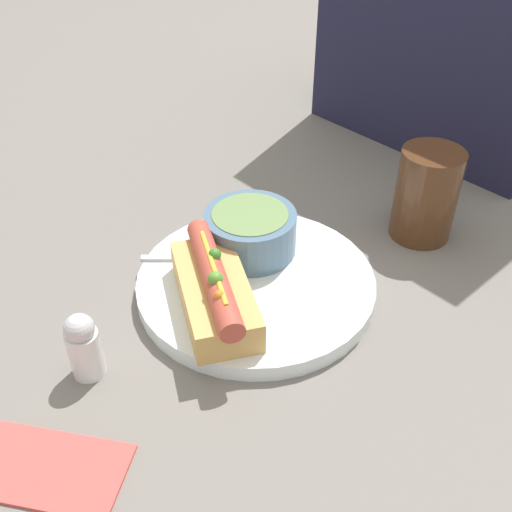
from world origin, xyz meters
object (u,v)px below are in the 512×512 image
Objects in this scene: soup_bowl at (250,230)px; drinking_glass at (426,195)px; spoon at (234,257)px; salt_shaker at (84,346)px; hot_dog at (215,290)px.

drinking_glass is at bearing 62.96° from soup_bowl.
salt_shaker is (0.02, -0.20, 0.01)m from spoon.
hot_dog reaches higher than spoon.
hot_dog is 0.08m from spoon.
salt_shaker is (-0.08, -0.42, -0.02)m from drinking_glass.
soup_bowl is 0.92× the size of drinking_glass.
salt_shaker is (-0.03, -0.13, -0.01)m from hot_dog.
drinking_glass is (0.05, 0.28, 0.01)m from hot_dog.
spoon is at bearing 95.74° from salt_shaker.
soup_bowl reaches higher than spoon.
hot_dog is 0.10m from soup_bowl.
soup_bowl is 0.22m from drinking_glass.
drinking_glass is (0.10, 0.22, 0.03)m from spoon.
hot_dog is at bearing -102.31° from spoon.
soup_bowl is at bearing 46.13° from spoon.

